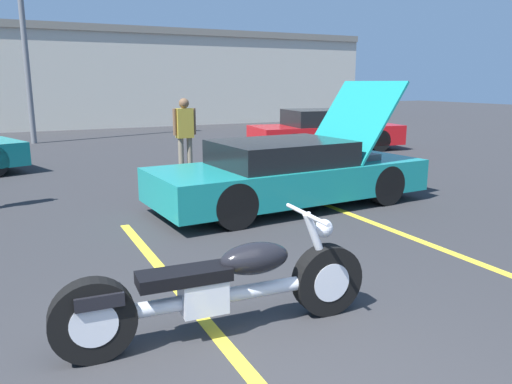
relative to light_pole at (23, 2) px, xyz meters
The scene contains 8 objects.
parking_stripe_middle 14.63m from the light_pole, 87.66° to the right, with size 0.12×5.41×0.01m, color yellow.
parking_stripe_back 15.12m from the light_pole, 74.55° to the right, with size 0.12×5.41×0.01m, color yellow.
far_building 6.76m from the light_pole, 86.28° to the left, with size 32.00×4.20×4.40m.
light_pole is the anchor object (origin of this frame).
motorcycle 15.32m from the light_pole, 87.63° to the right, with size 2.60×0.70×0.95m.
show_car_hood_open 12.35m from the light_pole, 73.62° to the right, with size 4.67×2.00×2.03m.
parked_car_right_row 10.35m from the light_pole, 36.81° to the right, with size 4.62×2.29×1.21m.
spectator_midground 8.87m from the light_pole, 70.89° to the right, with size 0.52×0.22×1.67m.
Camera 1 is at (-1.20, -2.11, 2.01)m, focal length 35.00 mm.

